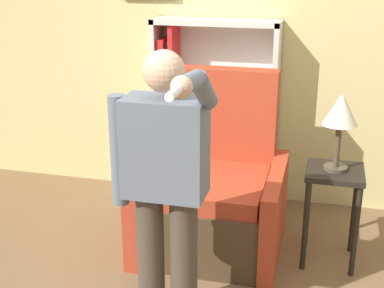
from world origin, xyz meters
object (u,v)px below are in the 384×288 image
at_px(bookcase, 205,113).
at_px(side_table, 333,191).
at_px(person_standing, 165,180).
at_px(armchair, 214,195).
at_px(table_lamp, 341,114).

height_order(bookcase, side_table, bookcase).
height_order(person_standing, side_table, person_standing).
bearing_deg(person_standing, bookcase, 96.01).
height_order(bookcase, person_standing, person_standing).
distance_m(person_standing, side_table, 1.33).
height_order(armchair, side_table, armchair).
relative_size(armchair, table_lamp, 2.40).
bearing_deg(side_table, armchair, 177.28).
xyz_separation_m(bookcase, table_lamp, (1.05, -0.77, 0.29)).
distance_m(armchair, side_table, 0.83).
xyz_separation_m(bookcase, armchair, (0.24, -0.74, -0.38)).
height_order(side_table, table_lamp, table_lamp).
bearing_deg(armchair, table_lamp, -2.72).
distance_m(bookcase, armchair, 0.86).
height_order(bookcase, armchair, bookcase).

